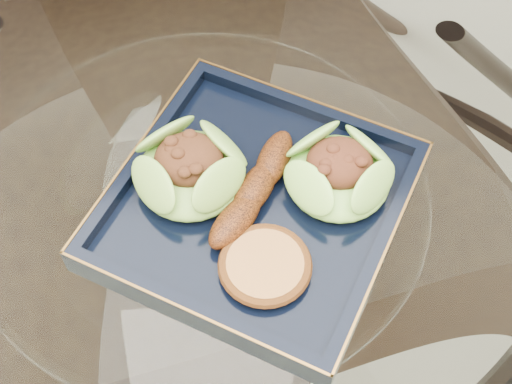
{
  "coord_description": "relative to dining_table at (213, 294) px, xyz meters",
  "views": [
    {
      "loc": [
        0.06,
        -0.36,
        1.37
      ],
      "look_at": [
        0.05,
        0.01,
        0.8
      ],
      "focal_mm": 50.0,
      "sensor_mm": 36.0,
      "label": 1
    }
  ],
  "objects": [
    {
      "name": "crumb_patty",
      "position": [
        0.06,
        -0.06,
        0.19
      ],
      "size": [
        0.1,
        0.1,
        0.01
      ],
      "primitive_type": "cylinder",
      "rotation": [
        0.0,
        0.0,
        0.43
      ],
      "color": "#B9763D",
      "rests_on": "navy_plate"
    },
    {
      "name": "navy_plate",
      "position": [
        0.05,
        0.01,
        0.17
      ],
      "size": [
        0.36,
        0.36,
        0.02
      ],
      "primitive_type": "cube",
      "rotation": [
        0.0,
        0.0,
        -0.43
      ],
      "color": "black",
      "rests_on": "dining_table"
    },
    {
      "name": "dining_chair",
      "position": [
        -0.06,
        0.36,
        -0.09
      ],
      "size": [
        0.49,
        0.49,
        0.91
      ],
      "rotation": [
        0.0,
        0.0,
        0.28
      ],
      "color": "black",
      "rests_on": "ground"
    },
    {
      "name": "lettuce_wrap_left",
      "position": [
        -0.01,
        0.04,
        0.2
      ],
      "size": [
        0.14,
        0.14,
        0.04
      ],
      "primitive_type": "ellipsoid",
      "rotation": [
        0.0,
        0.0,
        0.32
      ],
      "color": "#5E982C",
      "rests_on": "navy_plate"
    },
    {
      "name": "roasted_plantain",
      "position": [
        0.05,
        0.02,
        0.2
      ],
      "size": [
        0.09,
        0.14,
        0.03
      ],
      "primitive_type": "ellipsoid",
      "rotation": [
        0.0,
        0.0,
        1.1
      ],
      "color": "#5D2709",
      "rests_on": "navy_plate"
    },
    {
      "name": "dining_table",
      "position": [
        0.0,
        0.0,
        0.0
      ],
      "size": [
        1.13,
        1.13,
        0.77
      ],
      "color": "white",
      "rests_on": "ground"
    },
    {
      "name": "lettuce_wrap_right",
      "position": [
        0.13,
        0.04,
        0.2
      ],
      "size": [
        0.13,
        0.13,
        0.04
      ],
      "primitive_type": "ellipsoid",
      "rotation": [
        0.0,
        0.0,
        0.34
      ],
      "color": "#63A830",
      "rests_on": "navy_plate"
    }
  ]
}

